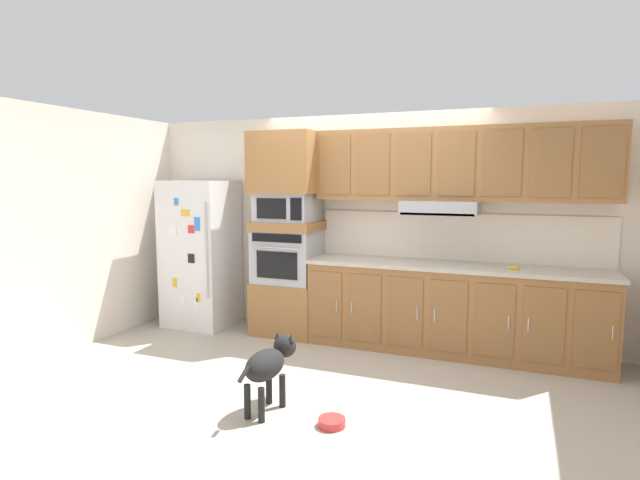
# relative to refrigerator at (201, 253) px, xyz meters

# --- Properties ---
(ground_plane) EXTENTS (9.60, 9.60, 0.00)m
(ground_plane) POSITION_rel_refrigerator_xyz_m (2.04, -0.68, -0.88)
(ground_plane) COLOR #B2A899
(back_kitchen_wall) EXTENTS (6.20, 0.12, 2.50)m
(back_kitchen_wall) POSITION_rel_refrigerator_xyz_m (2.04, 0.43, 0.37)
(back_kitchen_wall) COLOR silver
(back_kitchen_wall) RESTS_ON ground
(side_panel_left) EXTENTS (0.12, 7.10, 2.50)m
(side_panel_left) POSITION_rel_refrigerator_xyz_m (-0.76, -0.68, 0.37)
(side_panel_left) COLOR silver
(side_panel_left) RESTS_ON ground
(refrigerator) EXTENTS (0.76, 0.73, 1.76)m
(refrigerator) POSITION_rel_refrigerator_xyz_m (0.00, 0.00, 0.00)
(refrigerator) COLOR white
(refrigerator) RESTS_ON ground
(oven_base_cabinet) EXTENTS (0.74, 0.62, 0.60)m
(oven_base_cabinet) POSITION_rel_refrigerator_xyz_m (1.14, 0.07, -0.58)
(oven_base_cabinet) COLOR #996638
(oven_base_cabinet) RESTS_ON ground
(built_in_oven) EXTENTS (0.70, 0.62, 0.60)m
(built_in_oven) POSITION_rel_refrigerator_xyz_m (1.14, 0.07, 0.02)
(built_in_oven) COLOR #A8AAAF
(built_in_oven) RESTS_ON oven_base_cabinet
(appliance_mid_shelf) EXTENTS (0.74, 0.62, 0.10)m
(appliance_mid_shelf) POSITION_rel_refrigerator_xyz_m (1.14, 0.07, 0.37)
(appliance_mid_shelf) COLOR #996638
(appliance_mid_shelf) RESTS_ON built_in_oven
(microwave) EXTENTS (0.64, 0.54, 0.32)m
(microwave) POSITION_rel_refrigerator_xyz_m (1.14, 0.07, 0.58)
(microwave) COLOR #A8AAAF
(microwave) RESTS_ON appliance_mid_shelf
(appliance_upper_cabinet) EXTENTS (0.74, 0.62, 0.68)m
(appliance_upper_cabinet) POSITION_rel_refrigerator_xyz_m (1.14, 0.07, 1.08)
(appliance_upper_cabinet) COLOR #996638
(appliance_upper_cabinet) RESTS_ON microwave
(lower_cabinet_run) EXTENTS (2.97, 0.63, 0.88)m
(lower_cabinet_run) POSITION_rel_refrigerator_xyz_m (2.99, 0.07, -0.44)
(lower_cabinet_run) COLOR #996638
(lower_cabinet_run) RESTS_ON ground
(countertop_slab) EXTENTS (3.01, 0.64, 0.04)m
(countertop_slab) POSITION_rel_refrigerator_xyz_m (2.99, 0.07, 0.02)
(countertop_slab) COLOR #BCB2A3
(countertop_slab) RESTS_ON lower_cabinet_run
(backsplash_panel) EXTENTS (3.01, 0.02, 0.50)m
(backsplash_panel) POSITION_rel_refrigerator_xyz_m (2.99, 0.36, 0.29)
(backsplash_panel) COLOR white
(backsplash_panel) RESTS_ON countertop_slab
(upper_cabinet_with_hood) EXTENTS (2.97, 0.48, 0.88)m
(upper_cabinet_with_hood) POSITION_rel_refrigerator_xyz_m (2.98, 0.19, 1.02)
(upper_cabinet_with_hood) COLOR #996638
(upper_cabinet_with_hood) RESTS_ON backsplash_panel
(screwdriver) EXTENTS (0.17, 0.17, 0.03)m
(screwdriver) POSITION_rel_refrigerator_xyz_m (3.57, -0.01, 0.05)
(screwdriver) COLOR yellow
(screwdriver) RESTS_ON countertop_slab
(dog) EXTENTS (0.28, 0.76, 0.55)m
(dog) POSITION_rel_refrigerator_xyz_m (1.85, -1.80, -0.51)
(dog) COLOR black
(dog) RESTS_ON ground
(dog_food_bowl) EXTENTS (0.20, 0.20, 0.06)m
(dog_food_bowl) POSITION_rel_refrigerator_xyz_m (2.40, -1.88, -0.85)
(dog_food_bowl) COLOR red
(dog_food_bowl) RESTS_ON ground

